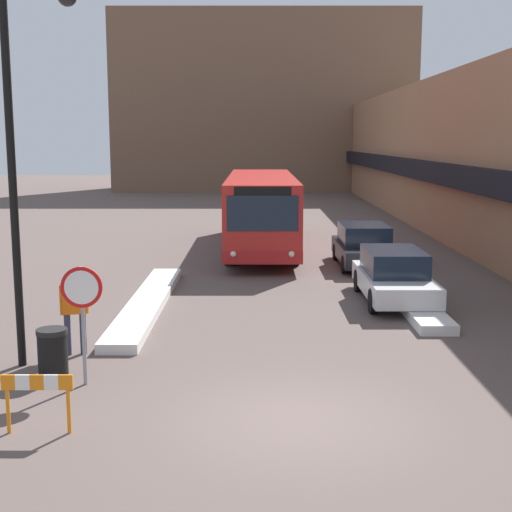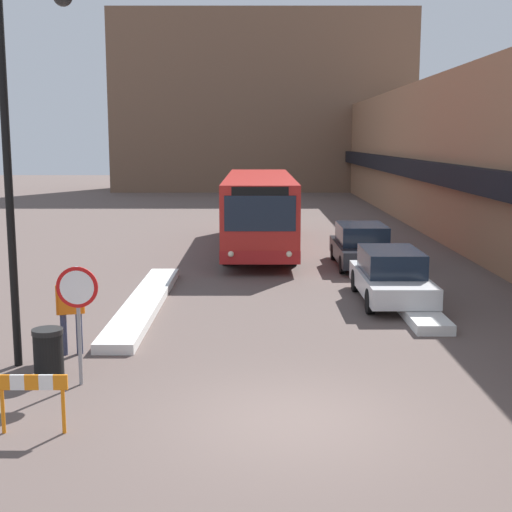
{
  "view_description": "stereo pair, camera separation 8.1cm",
  "coord_description": "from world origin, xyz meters",
  "px_view_note": "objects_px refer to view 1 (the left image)",
  "views": [
    {
      "loc": [
        -0.65,
        -10.95,
        4.49
      ],
      "look_at": [
        -0.61,
        6.83,
        1.58
      ],
      "focal_mm": 50.0,
      "sensor_mm": 36.0,
      "label": 1
    },
    {
      "loc": [
        -0.57,
        -10.95,
        4.49
      ],
      "look_at": [
        -0.61,
        6.83,
        1.58
      ],
      "focal_mm": 50.0,
      "sensor_mm": 36.0,
      "label": 2
    }
  ],
  "objects_px": {
    "stop_sign": "(80,300)",
    "construction_barricade": "(36,392)",
    "trash_bin": "(51,353)",
    "city_bus": "(260,209)",
    "street_lamp": "(22,139)",
    "parked_car_middle": "(362,246)",
    "parked_car_front": "(392,276)",
    "pedestrian": "(73,304)"
  },
  "relations": [
    {
      "from": "trash_bin",
      "to": "city_bus",
      "type": "bearing_deg",
      "value": 75.84
    },
    {
      "from": "trash_bin",
      "to": "construction_barricade",
      "type": "relative_size",
      "value": 0.86
    },
    {
      "from": "pedestrian",
      "to": "stop_sign",
      "type": "bearing_deg",
      "value": -86.72
    },
    {
      "from": "city_bus",
      "to": "parked_car_middle",
      "type": "xyz_separation_m",
      "value": [
        3.64,
        -4.13,
        -0.9
      ]
    },
    {
      "from": "city_bus",
      "to": "street_lamp",
      "type": "bearing_deg",
      "value": -106.8
    },
    {
      "from": "parked_car_middle",
      "to": "trash_bin",
      "type": "height_order",
      "value": "parked_car_middle"
    },
    {
      "from": "construction_barricade",
      "to": "city_bus",
      "type": "bearing_deg",
      "value": 79.26
    },
    {
      "from": "stop_sign",
      "to": "street_lamp",
      "type": "distance_m",
      "value": 3.37
    },
    {
      "from": "pedestrian",
      "to": "trash_bin",
      "type": "bearing_deg",
      "value": -107.92
    },
    {
      "from": "city_bus",
      "to": "parked_car_front",
      "type": "height_order",
      "value": "city_bus"
    },
    {
      "from": "stop_sign",
      "to": "street_lamp",
      "type": "relative_size",
      "value": 0.3
    },
    {
      "from": "city_bus",
      "to": "pedestrian",
      "type": "xyz_separation_m",
      "value": [
        -4.02,
        -14.72,
        -0.56
      ]
    },
    {
      "from": "stop_sign",
      "to": "parked_car_middle",
      "type": "bearing_deg",
      "value": 60.65
    },
    {
      "from": "stop_sign",
      "to": "pedestrian",
      "type": "relative_size",
      "value": 1.24
    },
    {
      "from": "city_bus",
      "to": "parked_car_middle",
      "type": "bearing_deg",
      "value": -48.57
    },
    {
      "from": "parked_car_middle",
      "to": "stop_sign",
      "type": "distance_m",
      "value": 14.35
    },
    {
      "from": "parked_car_middle",
      "to": "construction_barricade",
      "type": "relative_size",
      "value": 4.02
    },
    {
      "from": "street_lamp",
      "to": "pedestrian",
      "type": "height_order",
      "value": "street_lamp"
    },
    {
      "from": "parked_car_middle",
      "to": "trash_bin",
      "type": "distance_m",
      "value": 14.33
    },
    {
      "from": "parked_car_front",
      "to": "stop_sign",
      "type": "distance_m",
      "value": 9.86
    },
    {
      "from": "stop_sign",
      "to": "pedestrian",
      "type": "height_order",
      "value": "stop_sign"
    },
    {
      "from": "construction_barricade",
      "to": "stop_sign",
      "type": "bearing_deg",
      "value": 85.04
    },
    {
      "from": "parked_car_front",
      "to": "stop_sign",
      "type": "xyz_separation_m",
      "value": [
        -7.02,
        -6.88,
        0.88
      ]
    },
    {
      "from": "parked_car_front",
      "to": "parked_car_middle",
      "type": "height_order",
      "value": "parked_car_middle"
    },
    {
      "from": "stop_sign",
      "to": "trash_bin",
      "type": "bearing_deg",
      "value": 149.17
    },
    {
      "from": "trash_bin",
      "to": "stop_sign",
      "type": "bearing_deg",
      "value": -30.83
    },
    {
      "from": "city_bus",
      "to": "parked_car_middle",
      "type": "relative_size",
      "value": 2.85
    },
    {
      "from": "trash_bin",
      "to": "pedestrian",
      "type": "bearing_deg",
      "value": 87.55
    },
    {
      "from": "construction_barricade",
      "to": "trash_bin",
      "type": "bearing_deg",
      "value": 101.1
    },
    {
      "from": "street_lamp",
      "to": "pedestrian",
      "type": "relative_size",
      "value": 4.11
    },
    {
      "from": "city_bus",
      "to": "stop_sign",
      "type": "height_order",
      "value": "city_bus"
    },
    {
      "from": "stop_sign",
      "to": "construction_barricade",
      "type": "relative_size",
      "value": 2.02
    },
    {
      "from": "parked_car_middle",
      "to": "city_bus",
      "type": "bearing_deg",
      "value": 131.43
    },
    {
      "from": "trash_bin",
      "to": "parked_car_middle",
      "type": "bearing_deg",
      "value": 57.36
    },
    {
      "from": "parked_car_front",
      "to": "street_lamp",
      "type": "relative_size",
      "value": 0.6
    },
    {
      "from": "parked_car_front",
      "to": "street_lamp",
      "type": "bearing_deg",
      "value": -145.46
    },
    {
      "from": "trash_bin",
      "to": "construction_barricade",
      "type": "distance_m",
      "value": 2.68
    },
    {
      "from": "stop_sign",
      "to": "trash_bin",
      "type": "xyz_separation_m",
      "value": [
        -0.71,
        0.42,
        -1.13
      ]
    },
    {
      "from": "pedestrian",
      "to": "street_lamp",
      "type": "bearing_deg",
      "value": -146.71
    },
    {
      "from": "stop_sign",
      "to": "trash_bin",
      "type": "relative_size",
      "value": 2.34
    },
    {
      "from": "city_bus",
      "to": "construction_barricade",
      "type": "height_order",
      "value": "city_bus"
    },
    {
      "from": "stop_sign",
      "to": "street_lamp",
      "type": "bearing_deg",
      "value": 138.06
    }
  ]
}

